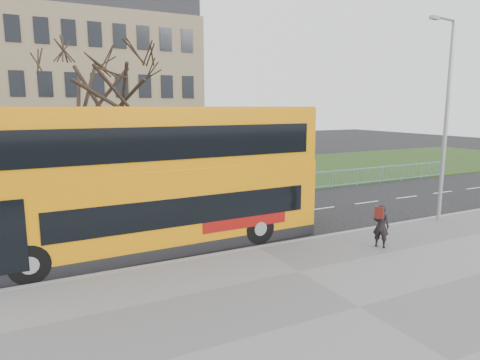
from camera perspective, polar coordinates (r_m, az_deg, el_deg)
name	(u,v)px	position (r m, az deg, el deg)	size (l,w,h in m)	color
ground	(238,238)	(16.81, -0.30, -7.79)	(120.00, 120.00, 0.00)	black
pavement	(359,309)	(11.59, 15.55, -16.25)	(80.00, 10.50, 0.12)	slate
kerb	(257,248)	(15.49, 2.32, -9.09)	(80.00, 0.20, 0.14)	gray
grass_verge	(144,181)	(29.93, -12.71, -0.14)	(80.00, 15.40, 0.08)	#213D16
guard_railing	(181,194)	(22.58, -7.86, -1.87)	(40.00, 0.12, 1.10)	#699CBC
bare_tree	(106,102)	(24.67, -17.49, 9.86)	(7.31, 7.31, 10.44)	black
civic_building	(41,87)	(49.40, -24.96, 11.13)	(30.00, 15.00, 14.00)	#887156
yellow_bus	(156,175)	(15.38, -11.10, 0.65)	(12.02, 3.18, 5.00)	orange
pedestrian	(381,226)	(16.03, 18.28, -5.85)	(0.56, 0.37, 1.55)	black
street_lamp	(445,114)	(20.19, 25.70, 7.93)	(1.79, 0.43, 8.46)	gray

